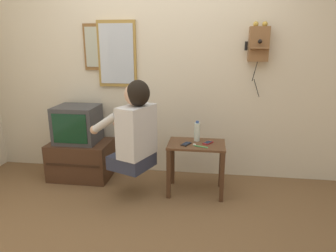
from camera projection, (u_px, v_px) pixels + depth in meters
The scene contains 13 objects.
ground_plane at pixel (149, 217), 2.73m from camera, with size 14.00×14.00×0.00m, color brown.
wall_back at pixel (166, 67), 3.41m from camera, with size 6.80×0.05×2.55m.
side_table at pixel (196, 154), 3.09m from camera, with size 0.58×0.39×0.54m.
person at pixel (134, 128), 2.92m from camera, with size 0.65×0.58×0.89m.
tv_stand at pixel (82, 159), 3.51m from camera, with size 0.69×0.48×0.43m.
television at pixel (78, 124), 3.42m from camera, with size 0.47×0.41×0.42m.
wall_phone_antique at pixel (259, 44), 3.13m from camera, with size 0.24×0.19×0.78m.
framed_picture at pixel (98, 47), 3.42m from camera, with size 0.32×0.03×0.52m.
wall_mirror at pixel (117, 54), 3.40m from camera, with size 0.45×0.03×0.74m.
cell_phone_held at pixel (186, 144), 3.02m from camera, with size 0.11×0.14×0.01m.
cell_phone_spare at pixel (208, 143), 3.06m from camera, with size 0.11×0.14×0.01m.
water_bottle at pixel (197, 132), 3.11m from camera, with size 0.06×0.06×0.21m.
toothbrush at pixel (199, 146), 2.95m from camera, with size 0.15×0.06×0.02m.
Camera 1 is at (0.51, -2.37, 1.52)m, focal length 32.00 mm.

